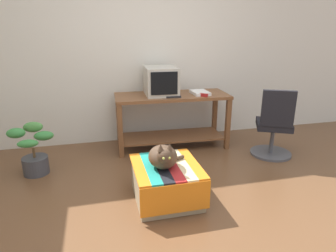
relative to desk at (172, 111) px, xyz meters
name	(u,v)px	position (x,y,z in m)	size (l,w,h in m)	color
ground_plane	(184,214)	(-0.30, -1.60, -0.50)	(14.00, 14.00, 0.00)	brown
back_wall	(143,49)	(-0.30, 0.45, 0.80)	(8.00, 0.10, 2.60)	silver
desk	(172,111)	(0.00, 0.00, 0.00)	(1.54, 0.66, 0.74)	brown
tv_monitor	(161,81)	(-0.14, 0.04, 0.41)	(0.43, 0.53, 0.37)	#BCB7A8
keyboard	(165,96)	(-0.13, -0.13, 0.25)	(0.40, 0.15, 0.02)	black
book	(200,93)	(0.38, -0.06, 0.25)	(0.21, 0.30, 0.04)	white
ottoman_with_blanket	(166,182)	(-0.40, -1.32, -0.32)	(0.62, 0.69, 0.36)	tan
cat	(163,156)	(-0.43, -1.36, -0.03)	(0.38, 0.36, 0.28)	#473323
potted_plant	(34,154)	(-1.72, -0.45, -0.26)	(0.47, 0.34, 0.59)	#3D3D42
office_chair	(274,128)	(1.16, -0.66, -0.12)	(0.56, 0.56, 0.89)	#4C4C51
stapler	(204,95)	(0.37, -0.22, 0.25)	(0.04, 0.11, 0.04)	#A31E1E
pen	(205,93)	(0.46, -0.03, 0.24)	(0.01, 0.01, 0.14)	#2351B2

